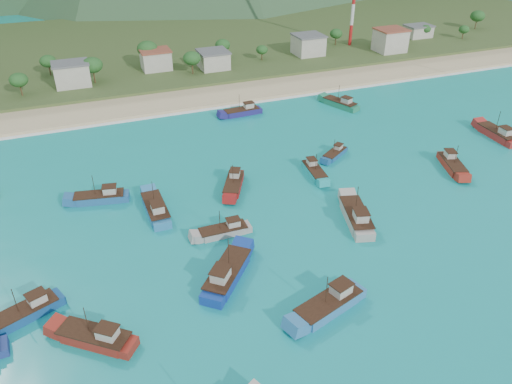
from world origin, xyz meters
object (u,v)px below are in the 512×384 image
object	(u,v)px
boat_22	(329,305)
boat_16	(340,104)
boat_11	(234,185)
boat_7	(497,134)
boat_15	(452,165)
boat_28	(101,198)
boat_9	(242,112)
boat_25	(335,154)
boat_0	(224,231)
boat_14	(227,275)
boat_8	(96,338)
boat_21	(314,171)
boat_13	(356,217)
boat_3	(156,210)
boat_4	(26,313)

from	to	relation	value
boat_22	boat_16	bearing A→B (deg)	-48.12
boat_11	boat_22	bearing A→B (deg)	119.81
boat_7	boat_15	distance (m)	22.90
boat_16	boat_28	size ratio (longest dim) A/B	1.03
boat_9	boat_25	distance (m)	33.27
boat_11	boat_15	bearing A→B (deg)	-163.93
boat_0	boat_14	distance (m)	12.18
boat_8	boat_21	xyz separation A→B (m)	(49.37, 31.34, -0.18)
boat_13	boat_7	bearing A→B (deg)	36.14
boat_0	boat_11	xyz separation A→B (m)	(6.97, 14.84, 0.09)
boat_8	boat_28	distance (m)	37.28
boat_11	boat_22	size ratio (longest dim) A/B	0.84
boat_14	boat_28	xyz separation A→B (m)	(-16.01, 31.25, -0.23)
boat_8	boat_14	size ratio (longest dim) A/B	0.89
boat_22	boat_28	size ratio (longest dim) A/B	1.14
boat_9	boat_25	world-z (taller)	boat_9
boat_11	boat_22	distance (m)	38.38
boat_14	boat_16	bearing A→B (deg)	87.89
boat_3	boat_14	distance (m)	23.81
boat_3	boat_13	distance (m)	37.97
boat_3	boat_25	size ratio (longest dim) A/B	1.43
boat_0	boat_21	bearing A→B (deg)	-60.49
boat_16	boat_9	bearing A→B (deg)	148.15
boat_9	boat_14	distance (m)	67.64
boat_3	boat_25	bearing A→B (deg)	10.52
boat_9	boat_16	world-z (taller)	boat_16
boat_9	boat_13	world-z (taller)	boat_13
boat_3	boat_28	size ratio (longest dim) A/B	1.06
boat_14	boat_7	bearing A→B (deg)	58.32
boat_21	boat_22	world-z (taller)	boat_22
boat_3	boat_14	size ratio (longest dim) A/B	0.96
boat_14	boat_11	bearing A→B (deg)	109.18
boat_14	boat_9	bearing A→B (deg)	108.48
boat_3	boat_9	size ratio (longest dim) A/B	1.10
boat_14	boat_0	bearing A→B (deg)	114.30
boat_14	boat_15	size ratio (longest dim) A/B	1.09
boat_9	boat_13	bearing A→B (deg)	179.77
boat_7	boat_15	size ratio (longest dim) A/B	1.08
boat_13	boat_0	bearing A→B (deg)	-175.83
boat_3	boat_25	world-z (taller)	boat_3
boat_9	boat_21	world-z (taller)	boat_9
boat_4	boat_16	bearing A→B (deg)	-78.93
boat_3	boat_16	world-z (taller)	boat_3
boat_7	boat_8	xyz separation A→B (m)	(-100.40, -31.24, -0.08)
boat_13	boat_28	bearing A→B (deg)	166.61
boat_8	boat_25	xyz separation A→B (m)	(57.76, 37.20, -0.32)
boat_8	boat_16	xyz separation A→B (m)	(74.22, 63.69, -0.02)
boat_3	boat_13	xyz separation A→B (m)	(34.29, -16.30, 0.08)
boat_9	boat_15	xyz separation A→B (m)	(32.99, -45.80, 0.02)
boat_0	boat_4	size ratio (longest dim) A/B	0.87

